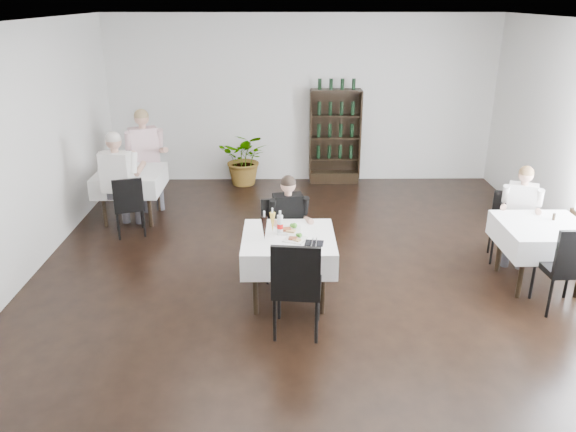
# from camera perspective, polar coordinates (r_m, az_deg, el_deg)

# --- Properties ---
(room_shell) EXTENTS (9.00, 9.00, 9.00)m
(room_shell) POSITION_cam_1_polar(r_m,az_deg,el_deg) (6.01, 2.93, 4.36)
(room_shell) COLOR black
(room_shell) RESTS_ON ground
(wine_shelf) EXTENTS (0.90, 0.28, 1.75)m
(wine_shelf) POSITION_cam_1_polar(r_m,az_deg,el_deg) (10.38, 4.79, 7.93)
(wine_shelf) COLOR black
(wine_shelf) RESTS_ON ground
(main_table) EXTENTS (1.03, 1.03, 0.77)m
(main_table) POSITION_cam_1_polar(r_m,az_deg,el_deg) (6.31, 0.06, -3.29)
(main_table) COLOR black
(main_table) RESTS_ON ground
(left_table) EXTENTS (0.98, 0.98, 0.77)m
(left_table) POSITION_cam_1_polar(r_m,az_deg,el_deg) (8.95, -15.72, 3.48)
(left_table) COLOR black
(left_table) RESTS_ON ground
(right_table) EXTENTS (0.98, 0.98, 0.77)m
(right_table) POSITION_cam_1_polar(r_m,az_deg,el_deg) (7.27, 24.43, -1.90)
(right_table) COLOR black
(right_table) RESTS_ON ground
(potted_tree) EXTENTS (1.02, 0.92, 0.99)m
(potted_tree) POSITION_cam_1_polar(r_m,az_deg,el_deg) (10.33, -4.35, 5.86)
(potted_tree) COLOR #25571E
(potted_tree) RESTS_ON ground
(main_chair_far) EXTENTS (0.49, 0.50, 0.96)m
(main_chair_far) POSITION_cam_1_polar(r_m,az_deg,el_deg) (6.90, -0.83, -1.73)
(main_chair_far) COLOR black
(main_chair_far) RESTS_ON ground
(main_chair_near) EXTENTS (0.53, 0.53, 1.06)m
(main_chair_near) POSITION_cam_1_polar(r_m,az_deg,el_deg) (5.62, 0.88, -6.80)
(main_chair_near) COLOR black
(main_chair_near) RESTS_ON ground
(left_chair_far) EXTENTS (0.58, 0.59, 1.06)m
(left_chair_far) POSITION_cam_1_polar(r_m,az_deg,el_deg) (9.50, -14.51, 4.53)
(left_chair_far) COLOR black
(left_chair_far) RESTS_ON ground
(left_chair_near) EXTENTS (0.52, 0.52, 0.90)m
(left_chair_near) POSITION_cam_1_polar(r_m,az_deg,el_deg) (8.32, -15.89, 1.31)
(left_chair_near) COLOR black
(left_chair_near) RESTS_ON ground
(right_chair_far) EXTENTS (0.50, 0.50, 0.89)m
(right_chair_far) POSITION_cam_1_polar(r_m,az_deg,el_deg) (7.87, 21.41, -0.58)
(right_chair_far) COLOR black
(right_chair_far) RESTS_ON ground
(right_chair_near) EXTENTS (0.48, 0.49, 1.02)m
(right_chair_near) POSITION_cam_1_polar(r_m,az_deg,el_deg) (6.75, 26.60, -4.34)
(right_chair_near) COLOR black
(right_chair_near) RESTS_ON ground
(diner_main) EXTENTS (0.52, 0.54, 1.28)m
(diner_main) POSITION_cam_1_polar(r_m,az_deg,el_deg) (6.80, 0.12, -0.32)
(diner_main) COLOR #424149
(diner_main) RESTS_ON ground
(diner_left_far) EXTENTS (0.71, 0.75, 1.59)m
(diner_left_far) POSITION_cam_1_polar(r_m,az_deg,el_deg) (9.41, -14.28, 6.42)
(diner_left_far) COLOR #424149
(diner_left_far) RESTS_ON ground
(diner_left_near) EXTENTS (0.60, 0.62, 1.51)m
(diner_left_near) POSITION_cam_1_polar(r_m,az_deg,el_deg) (8.44, -16.75, 4.12)
(diner_left_near) COLOR #424149
(diner_left_near) RESTS_ON ground
(diner_right_far) EXTENTS (0.57, 0.60, 1.28)m
(diner_right_far) POSITION_cam_1_polar(r_m,az_deg,el_deg) (7.77, 22.57, 0.82)
(diner_right_far) COLOR #424149
(diner_right_far) RESTS_ON ground
(plate_far) EXTENTS (0.28, 0.28, 0.08)m
(plate_far) POSITION_cam_1_polar(r_m,az_deg,el_deg) (6.37, 0.15, -1.40)
(plate_far) COLOR white
(plate_far) RESTS_ON main_table
(plate_near) EXTENTS (0.29, 0.29, 0.07)m
(plate_near) POSITION_cam_1_polar(r_m,az_deg,el_deg) (6.15, 0.78, -2.32)
(plate_near) COLOR white
(plate_near) RESTS_ON main_table
(pilsner_dark) EXTENTS (0.08, 0.08, 0.34)m
(pilsner_dark) POSITION_cam_1_polar(r_m,az_deg,el_deg) (6.12, -2.42, -1.22)
(pilsner_dark) COLOR black
(pilsner_dark) RESTS_ON main_table
(pilsner_lager) EXTENTS (0.07, 0.07, 0.29)m
(pilsner_lager) POSITION_cam_1_polar(r_m,az_deg,el_deg) (6.32, -1.58, -0.63)
(pilsner_lager) COLOR gold
(pilsner_lager) RESTS_ON main_table
(coke_bottle) EXTENTS (0.07, 0.07, 0.28)m
(coke_bottle) POSITION_cam_1_polar(r_m,az_deg,el_deg) (6.27, -0.82, -0.88)
(coke_bottle) COLOR silver
(coke_bottle) RESTS_ON main_table
(napkin_cutlery) EXTENTS (0.22, 0.22, 0.02)m
(napkin_cutlery) POSITION_cam_1_polar(r_m,az_deg,el_deg) (6.07, 2.68, -2.74)
(napkin_cutlery) COLOR black
(napkin_cutlery) RESTS_ON main_table
(pepper_mill) EXTENTS (0.04, 0.04, 0.09)m
(pepper_mill) POSITION_cam_1_polar(r_m,az_deg,el_deg) (7.39, 25.40, -0.07)
(pepper_mill) COLOR black
(pepper_mill) RESTS_ON right_table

